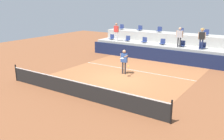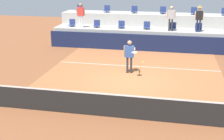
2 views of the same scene
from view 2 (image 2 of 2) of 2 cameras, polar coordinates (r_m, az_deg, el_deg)
name	(u,v)px [view 2 (image 2 of 2)]	position (r m, az deg, el deg)	size (l,w,h in m)	color
ground_plane	(130,81)	(14.86, 3.45, -2.03)	(40.00, 40.00, 0.00)	brown
court_inner_paint	(133,74)	(15.79, 3.98, -0.81)	(9.00, 10.00, 0.01)	#A36038
court_service_line	(137,66)	(17.11, 4.62, 0.68)	(9.00, 0.06, 0.00)	silver
tennis_net	(114,105)	(11.01, 0.45, -6.54)	(10.48, 0.08, 1.07)	black
sponsor_backboard	(144,43)	(20.43, 5.94, 5.06)	(13.00, 0.16, 1.10)	#141E42
seating_tier_lower	(146,38)	(21.68, 6.30, 6.00)	(13.00, 1.80, 1.25)	#ADAAA3
seating_tier_upper	(148,27)	(23.36, 6.78, 7.90)	(13.00, 1.80, 2.10)	#ADAAA3
stadium_chair_lower_far_left	(72,23)	(22.59, -7.46, 8.60)	(0.44, 0.40, 0.52)	#2D2D33
stadium_chair_lower_left	(97,24)	(22.06, -2.87, 8.50)	(0.44, 0.40, 0.52)	#2D2D33
stadium_chair_lower_mid_left	(121,25)	(21.68, 1.76, 8.36)	(0.44, 0.40, 0.52)	#2D2D33
stadium_chair_lower_center	(147,26)	(21.46, 6.49, 8.15)	(0.44, 0.40, 0.52)	#2D2D33
stadium_chair_lower_mid_right	(173,27)	(21.37, 11.26, 7.88)	(0.44, 0.40, 0.52)	#2D2D33
stadium_chair_lower_right	(198,28)	(21.43, 15.81, 7.58)	(0.44, 0.40, 0.52)	#2D2D33
stadium_chair_upper_far_left	(79,9)	(24.15, -6.08, 11.28)	(0.44, 0.40, 0.52)	#2D2D33
stadium_chair_upper_left	(107,9)	(23.59, -0.96, 11.22)	(0.44, 0.40, 0.52)	#2D2D33
stadium_chair_upper_mid_left	(134,10)	(23.23, 4.19, 11.07)	(0.44, 0.40, 0.52)	#2D2D33
stadium_chair_upper_mid_right	(163,11)	(23.05, 9.46, 10.83)	(0.44, 0.40, 0.52)	#2D2D33
stadium_chair_upper_right	(194,12)	(23.07, 15.03, 10.47)	(0.44, 0.40, 0.52)	#2D2D33
tennis_player	(130,53)	(15.67, 3.29, 3.10)	(0.82, 1.18, 1.73)	#2D2D33
spectator_in_white	(81,13)	(21.86, -5.84, 10.52)	(0.60, 0.23, 1.71)	white
spectator_in_grey	(171,16)	(20.88, 10.95, 9.83)	(0.58, 0.24, 1.65)	#2D2D33
spectator_with_hat	(199,16)	(20.92, 15.93, 9.60)	(0.58, 0.44, 1.69)	navy
tennis_ball	(143,62)	(14.95, 5.79, 1.47)	(0.07, 0.07, 0.07)	#CCE033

